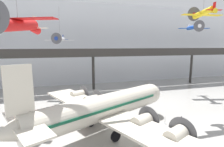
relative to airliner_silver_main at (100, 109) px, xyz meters
name	(u,v)px	position (x,y,z in m)	size (l,w,h in m)	color
ground_plane	(128,137)	(3.28, -1.70, -3.45)	(260.00, 260.00, 0.00)	#9E9B96
hangar_back_wall	(88,44)	(3.28, 31.89, 8.33)	(140.00, 3.00, 23.57)	silver
mezzanine_walkway	(94,55)	(3.28, 22.55, 5.50)	(110.00, 3.20, 10.64)	#2D2B28
airliner_silver_main	(100,109)	(0.00, 0.00, 0.00)	(23.02, 27.06, 9.73)	beige
suspended_plane_white_twin	(60,39)	(-4.61, 20.21, 9.31)	(6.45, 5.45, 8.00)	silver
suspended_plane_red_highwing	(18,25)	(-9.08, 2.37, 10.32)	(9.49, 8.26, 7.32)	red
suspended_plane_yellow_lowwing	(203,13)	(16.39, 1.80, 12.74)	(6.37, 5.22, 4.41)	yellow
suspended_plane_blue_trainer	(193,27)	(25.21, 13.99, 12.06)	(6.99, 5.84, 5.41)	#1E4CAD
stanchion_barrier	(165,121)	(9.85, 0.42, -3.13)	(0.36, 0.36, 1.08)	#B2B5BA
info_sign_pedestal	(181,121)	(12.01, -0.37, -3.00)	(0.20, 0.78, 1.24)	#4C4C51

